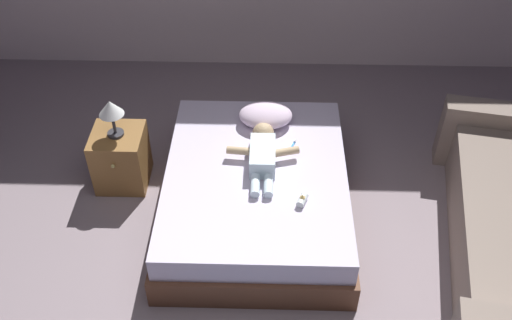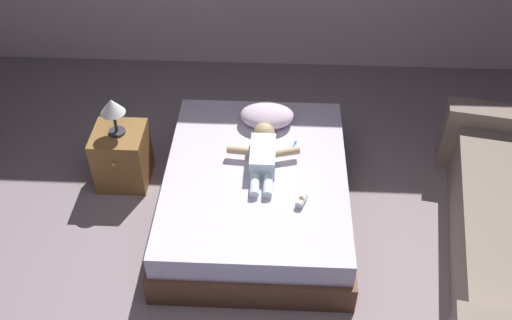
{
  "view_description": "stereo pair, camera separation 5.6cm",
  "coord_description": "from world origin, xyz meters",
  "views": [
    {
      "loc": [
        0.21,
        -2.07,
        3.14
      ],
      "look_at": [
        0.12,
        0.87,
        0.51
      ],
      "focal_mm": 40.02,
      "sensor_mm": 36.0,
      "label": 1
    },
    {
      "loc": [
        0.26,
        -2.07,
        3.14
      ],
      "look_at": [
        0.12,
        0.87,
        0.51
      ],
      "focal_mm": 40.02,
      "sensor_mm": 36.0,
      "label": 2
    }
  ],
  "objects": [
    {
      "name": "ground_plane",
      "position": [
        0.0,
        0.0,
        0.0
      ],
      "size": [
        8.0,
        8.0,
        0.0
      ],
      "primitive_type": "plane",
      "color": "gray"
    },
    {
      "name": "baby_bottle",
      "position": [
        0.44,
        0.57,
        0.44
      ],
      "size": [
        0.09,
        0.12,
        0.07
      ],
      "color": "white",
      "rests_on": "bed"
    },
    {
      "name": "bed",
      "position": [
        0.12,
        0.87,
        0.2
      ],
      "size": [
        1.33,
        1.73,
        0.41
      ],
      "color": "brown",
      "rests_on": "ground_plane"
    },
    {
      "name": "pillow",
      "position": [
        0.18,
        1.42,
        0.49
      ],
      "size": [
        0.41,
        0.3,
        0.15
      ],
      "color": "silver",
      "rests_on": "bed"
    },
    {
      "name": "nightstand",
      "position": [
        -0.93,
        1.18,
        0.23
      ],
      "size": [
        0.39,
        0.42,
        0.46
      ],
      "color": "brown",
      "rests_on": "ground_plane"
    },
    {
      "name": "toothbrush",
      "position": [
        0.38,
        1.13,
        0.42
      ],
      "size": [
        0.08,
        0.16,
        0.02
      ],
      "color": "#3991E0",
      "rests_on": "bed"
    },
    {
      "name": "baby",
      "position": [
        0.17,
        0.99,
        0.48
      ],
      "size": [
        0.53,
        0.67,
        0.16
      ],
      "color": "silver",
      "rests_on": "bed"
    },
    {
      "name": "lamp",
      "position": [
        -0.93,
        1.18,
        0.69
      ],
      "size": [
        0.18,
        0.18,
        0.3
      ],
      "color": "#333338",
      "rests_on": "nightstand"
    }
  ]
}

